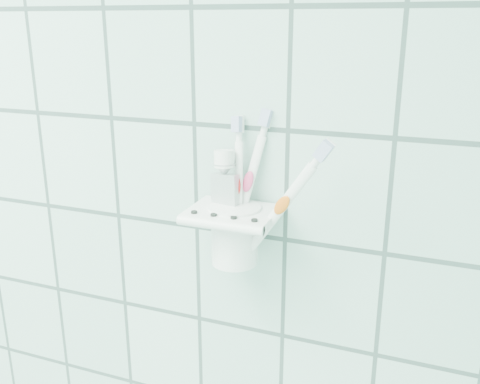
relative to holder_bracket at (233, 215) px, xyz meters
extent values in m
cube|color=white|center=(0.00, 0.04, -0.01)|extent=(0.05, 0.02, 0.03)
cube|color=white|center=(0.00, 0.00, 0.00)|extent=(0.12, 0.09, 0.01)
cylinder|color=white|center=(0.00, -0.05, 0.00)|extent=(0.12, 0.01, 0.01)
cylinder|color=black|center=(-0.04, -0.03, 0.01)|extent=(0.01, 0.01, 0.00)
cylinder|color=black|center=(-0.01, -0.03, 0.01)|extent=(0.01, 0.01, 0.00)
cylinder|color=black|center=(0.01, -0.03, 0.01)|extent=(0.01, 0.01, 0.00)
cylinder|color=black|center=(0.04, -0.03, 0.01)|extent=(0.01, 0.01, 0.00)
cylinder|color=white|center=(0.00, 0.00, -0.03)|extent=(0.06, 0.06, 0.08)
cylinder|color=white|center=(0.00, 0.00, 0.01)|extent=(0.07, 0.07, 0.01)
cylinder|color=black|center=(0.00, 0.00, 0.01)|extent=(0.06, 0.06, 0.00)
cylinder|color=white|center=(0.01, 0.00, 0.02)|extent=(0.03, 0.05, 0.16)
cylinder|color=white|center=(0.01, 0.00, 0.11)|extent=(0.01, 0.01, 0.02)
cube|color=silver|center=(0.01, 0.00, 0.12)|extent=(0.02, 0.02, 0.02)
cube|color=white|center=(0.01, 0.00, 0.12)|extent=(0.01, 0.01, 0.03)
ellipsoid|color=red|center=(0.01, 0.00, 0.04)|extent=(0.02, 0.01, 0.03)
cylinder|color=white|center=(-0.01, 0.01, 0.02)|extent=(0.05, 0.05, 0.17)
cylinder|color=white|center=(-0.01, 0.01, 0.12)|extent=(0.01, 0.02, 0.03)
cube|color=silver|center=(-0.01, 0.00, 0.13)|extent=(0.02, 0.02, 0.03)
cube|color=white|center=(-0.01, 0.01, 0.13)|extent=(0.02, 0.01, 0.03)
ellipsoid|color=#D83F72|center=(-0.01, 0.00, 0.04)|extent=(0.02, 0.01, 0.03)
cylinder|color=white|center=(0.01, 0.00, 0.03)|extent=(0.11, 0.03, 0.15)
cylinder|color=white|center=(0.01, 0.00, 0.13)|extent=(0.02, 0.01, 0.03)
cube|color=silver|center=(0.01, -0.01, 0.14)|extent=(0.03, 0.01, 0.03)
cube|color=white|center=(0.01, 0.00, 0.14)|extent=(0.03, 0.01, 0.03)
ellipsoid|color=orange|center=(0.01, -0.01, 0.05)|extent=(0.03, 0.01, 0.03)
cube|color=silver|center=(-0.01, 0.00, 0.00)|extent=(0.05, 0.03, 0.11)
cube|color=silver|center=(-0.01, 0.00, -0.06)|extent=(0.04, 0.01, 0.01)
cone|color=silver|center=(-0.01, 0.00, 0.06)|extent=(0.04, 0.04, 0.02)
cylinder|color=white|center=(-0.01, 0.00, 0.07)|extent=(0.03, 0.03, 0.03)
camera|label=1|loc=(0.25, -0.63, 0.25)|focal=40.00mm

